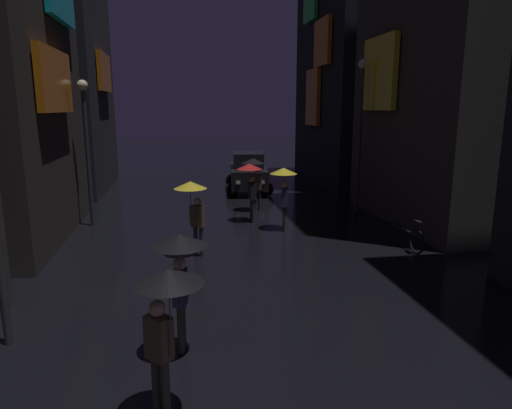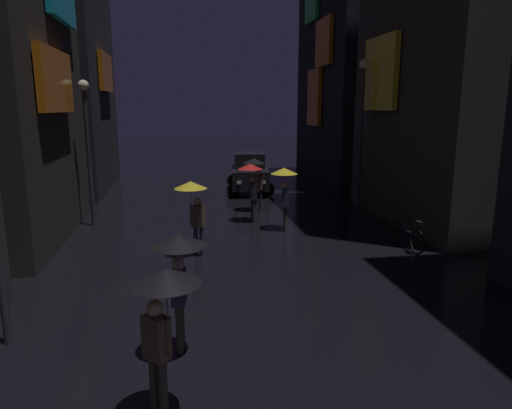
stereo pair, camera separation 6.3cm
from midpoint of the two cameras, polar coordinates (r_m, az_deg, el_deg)
The scene contains 11 objects.
building_right_far at distance 26.51m, azimuth 11.95°, elevation 20.49°, with size 4.25×8.27×16.19m.
pedestrian_far_right_black at distance 6.04m, azimuth -11.56°, elevation -11.83°, with size 0.90×0.90×2.12m.
pedestrian_foreground_left_black at distance 18.17m, azimuth -0.29°, elevation 4.39°, with size 0.90×0.90×2.12m.
pedestrian_foreground_right_red at distance 16.37m, azimuth -0.83°, elevation 3.54°, with size 0.90×0.90×2.12m.
pedestrian_midstreet_centre_black at distance 7.54m, azimuth -9.73°, elevation -6.85°, with size 0.90×0.90×2.12m.
pedestrian_near_crossing_yellow at distance 15.24m, azimuth 3.38°, elevation 2.89°, with size 0.90×0.90×2.12m.
pedestrian_midstreet_left_yellow at distance 12.61m, azimuth -8.05°, elevation 0.85°, with size 0.90×0.90×2.12m.
bicycle_parked_at_storefront at distance 14.16m, azimuth 18.13°, elevation -3.73°, with size 0.23×1.82×0.96m.
car_distant at distance 22.61m, azimuth -1.07°, elevation 4.00°, with size 2.55×4.28×1.92m.
streetlamp_right_far at distance 18.20m, azimuth 12.83°, elevation 10.33°, with size 0.36×0.36×5.86m.
streetlamp_left_far at distance 16.68m, azimuth -20.56°, elevation 8.10°, with size 0.36×0.36×4.99m.
Camera 1 is at (-1.94, -2.33, 4.09)m, focal length 32.00 mm.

